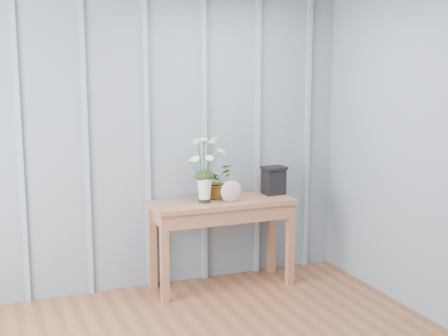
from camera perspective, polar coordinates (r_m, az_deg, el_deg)
name	(u,v)px	position (r m, az deg, el deg)	size (l,w,h in m)	color
room_shell	(160,46)	(3.79, -5.85, 11.06)	(4.00, 4.50, 2.50)	gray
sideboard	(222,213)	(5.23, -0.20, -4.17)	(1.20, 0.45, 0.75)	brown
daisy_vase	(204,159)	(5.05, -1.80, 0.81)	(0.41, 0.31, 0.57)	black
spider_plant	(216,181)	(5.24, -0.72, -1.22)	(0.26, 0.23, 0.29)	#1C3210
felt_disc_vessel	(231,191)	(5.11, 0.66, -2.15)	(0.18, 0.05, 0.18)	#934655
carved_box	(274,180)	(5.42, 4.58, -1.11)	(0.21, 0.17, 0.24)	black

